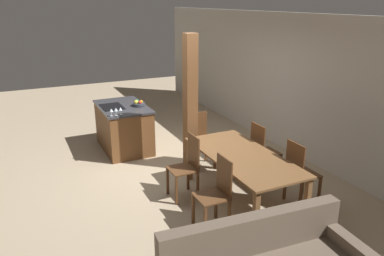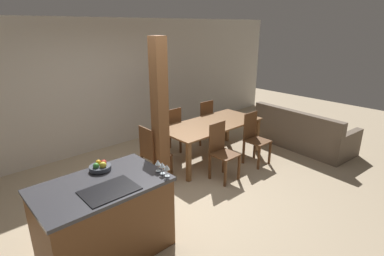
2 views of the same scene
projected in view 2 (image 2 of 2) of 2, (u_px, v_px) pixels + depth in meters
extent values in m
plane|color=tan|center=(172.00, 197.00, 4.70)|extent=(16.00, 16.00, 0.00)
cube|color=beige|center=(91.00, 88.00, 6.07)|extent=(11.20, 0.08, 2.70)
cube|color=brown|center=(105.00, 220.00, 3.42)|extent=(1.37, 0.86, 0.88)
cube|color=#38383D|center=(101.00, 185.00, 3.27)|extent=(1.41, 0.90, 0.04)
cube|color=black|center=(110.00, 190.00, 3.11)|extent=(0.56, 0.40, 0.01)
cylinder|color=#383D47|center=(100.00, 168.00, 3.55)|extent=(0.25, 0.25, 0.05)
sphere|color=red|center=(104.00, 162.00, 3.57)|extent=(0.07, 0.07, 0.07)
sphere|color=gold|center=(98.00, 162.00, 3.58)|extent=(0.07, 0.07, 0.07)
sphere|color=#3D8E38|center=(96.00, 166.00, 3.48)|extent=(0.07, 0.07, 0.07)
sphere|color=yellow|center=(103.00, 165.00, 3.50)|extent=(0.08, 0.08, 0.08)
cylinder|color=silver|center=(167.00, 176.00, 3.40)|extent=(0.06, 0.06, 0.00)
cylinder|color=silver|center=(167.00, 173.00, 3.38)|extent=(0.01, 0.01, 0.08)
cone|color=silver|center=(167.00, 167.00, 3.36)|extent=(0.07, 0.07, 0.06)
cylinder|color=silver|center=(163.00, 173.00, 3.46)|extent=(0.06, 0.06, 0.00)
cylinder|color=silver|center=(162.00, 170.00, 3.44)|extent=(0.01, 0.01, 0.08)
cone|color=silver|center=(162.00, 165.00, 3.42)|extent=(0.07, 0.07, 0.06)
cylinder|color=silver|center=(158.00, 171.00, 3.52)|extent=(0.06, 0.06, 0.00)
cylinder|color=silver|center=(158.00, 168.00, 3.50)|extent=(0.01, 0.01, 0.08)
cone|color=silver|center=(158.00, 162.00, 3.48)|extent=(0.07, 0.07, 0.06)
cube|color=brown|center=(211.00, 124.00, 5.84)|extent=(2.06, 0.96, 0.03)
cube|color=brown|center=(189.00, 162.00, 5.05)|extent=(0.07, 0.07, 0.71)
cube|color=brown|center=(257.00, 135.00, 6.29)|extent=(0.07, 0.07, 0.71)
cube|color=brown|center=(159.00, 148.00, 5.63)|extent=(0.07, 0.07, 0.71)
cube|color=brown|center=(227.00, 126.00, 6.86)|extent=(0.07, 0.07, 0.71)
cube|color=brown|center=(225.00, 154.00, 5.08)|extent=(0.40, 0.40, 0.02)
cube|color=brown|center=(217.00, 137.00, 5.13)|extent=(0.38, 0.02, 0.51)
cube|color=brown|center=(225.00, 174.00, 4.92)|extent=(0.04, 0.04, 0.46)
cube|color=brown|center=(239.00, 167.00, 5.15)|extent=(0.04, 0.04, 0.46)
cube|color=brown|center=(210.00, 167.00, 5.17)|extent=(0.04, 0.04, 0.46)
cube|color=brown|center=(224.00, 161.00, 5.40)|extent=(0.04, 0.04, 0.46)
cube|color=brown|center=(257.00, 141.00, 5.67)|extent=(0.40, 0.40, 0.02)
cube|color=brown|center=(250.00, 125.00, 5.72)|extent=(0.38, 0.02, 0.51)
cube|color=brown|center=(259.00, 158.00, 5.52)|extent=(0.04, 0.04, 0.46)
cube|color=brown|center=(270.00, 153.00, 5.74)|extent=(0.04, 0.04, 0.46)
cube|color=brown|center=(244.00, 152.00, 5.76)|extent=(0.04, 0.04, 0.46)
cube|color=brown|center=(255.00, 147.00, 5.99)|extent=(0.04, 0.04, 0.46)
cube|color=brown|center=(168.00, 132.00, 6.17)|extent=(0.40, 0.40, 0.02)
cube|color=brown|center=(174.00, 121.00, 5.95)|extent=(0.38, 0.02, 0.51)
cube|color=brown|center=(170.00, 138.00, 6.48)|extent=(0.04, 0.04, 0.46)
cube|color=brown|center=(157.00, 142.00, 6.26)|extent=(0.04, 0.04, 0.46)
cube|color=brown|center=(180.00, 143.00, 6.24)|extent=(0.04, 0.04, 0.46)
cube|color=brown|center=(167.00, 147.00, 6.01)|extent=(0.04, 0.04, 0.46)
cube|color=brown|center=(201.00, 122.00, 6.76)|extent=(0.40, 0.40, 0.02)
cube|color=brown|center=(207.00, 113.00, 6.54)|extent=(0.38, 0.02, 0.51)
cube|color=brown|center=(201.00, 129.00, 7.08)|extent=(0.04, 0.04, 0.46)
cube|color=brown|center=(190.00, 132.00, 6.85)|extent=(0.04, 0.04, 0.46)
cube|color=brown|center=(211.00, 132.00, 6.83)|extent=(0.04, 0.04, 0.46)
cube|color=brown|center=(200.00, 136.00, 6.60)|extent=(0.04, 0.04, 0.46)
cube|color=brown|center=(156.00, 155.00, 5.07)|extent=(0.40, 0.40, 0.02)
cube|color=brown|center=(146.00, 143.00, 4.87)|extent=(0.02, 0.38, 0.51)
cube|color=brown|center=(171.00, 168.00, 5.14)|extent=(0.04, 0.04, 0.46)
cube|color=brown|center=(159.00, 161.00, 5.39)|extent=(0.04, 0.04, 0.46)
cube|color=brown|center=(154.00, 174.00, 4.92)|extent=(0.04, 0.04, 0.46)
cube|color=brown|center=(142.00, 167.00, 5.16)|extent=(0.04, 0.04, 0.46)
cube|color=brown|center=(303.00, 136.00, 6.61)|extent=(1.06, 2.11, 0.44)
cube|color=brown|center=(296.00, 121.00, 6.25)|extent=(0.32, 2.05, 0.42)
cube|color=brown|center=(347.00, 147.00, 5.87)|extent=(0.91, 0.21, 0.58)
cube|color=brown|center=(269.00, 123.00, 7.29)|extent=(0.91, 0.21, 0.58)
cube|color=brown|center=(160.00, 116.00, 4.66)|extent=(0.20, 0.20, 2.41)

